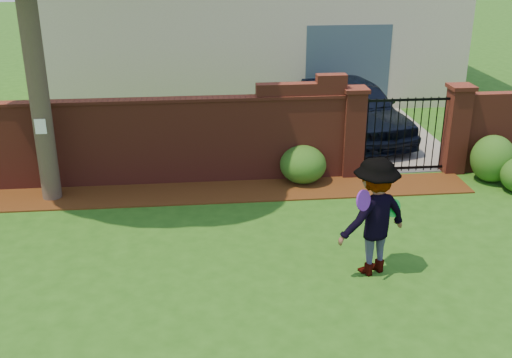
{
  "coord_description": "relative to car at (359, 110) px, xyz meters",
  "views": [
    {
      "loc": [
        -0.81,
        -7.79,
        4.78
      ],
      "look_at": [
        0.13,
        1.4,
        1.05
      ],
      "focal_mm": 43.19,
      "sensor_mm": 36.0,
      "label": 1
    }
  ],
  "objects": [
    {
      "name": "shrub_middle",
      "position": [
        2.02,
        -2.99,
        -0.24
      ],
      "size": [
        0.88,
        0.88,
        0.97
      ],
      "primitive_type": "ellipsoid",
      "color": "#194E17",
      "rests_on": "ground"
    },
    {
      "name": "pillar_left",
      "position": [
        -0.76,
        -2.39,
        0.23
      ],
      "size": [
        0.5,
        0.5,
        1.88
      ],
      "color": "maroon",
      "rests_on": "ground"
    },
    {
      "name": "brick_wall",
      "position": [
        -5.17,
        -2.39,
        0.2
      ],
      "size": [
        8.7,
        0.31,
        2.16
      ],
      "color": "maroon",
      "rests_on": "ground"
    },
    {
      "name": "mulch_bed",
      "position": [
        -4.11,
        -3.05,
        -0.71
      ],
      "size": [
        11.1,
        1.08,
        0.03
      ],
      "primitive_type": "cube",
      "color": "#3C1E0B",
      "rests_on": "ground"
    },
    {
      "name": "man",
      "position": [
        -1.41,
        -6.3,
        0.18
      ],
      "size": [
        1.34,
        1.09,
        1.81
      ],
      "primitive_type": "imported",
      "rotation": [
        0.0,
        0.0,
        3.56
      ],
      "color": "gray",
      "rests_on": "ground"
    },
    {
      "name": "iron_gate",
      "position": [
        0.34,
        -2.39,
        0.12
      ],
      "size": [
        1.78,
        0.03,
        1.6
      ],
      "color": "black",
      "rests_on": "ground"
    },
    {
      "name": "shrub_left",
      "position": [
        -1.83,
        -2.67,
        -0.34
      ],
      "size": [
        0.94,
        0.94,
        0.77
      ],
      "primitive_type": "ellipsoid",
      "color": "#194E17",
      "rests_on": "ground"
    },
    {
      "name": "driveway",
      "position": [
        0.34,
        1.61,
        -0.72
      ],
      "size": [
        3.2,
        8.0,
        0.01
      ],
      "primitive_type": "cube",
      "color": "slate",
      "rests_on": "ground"
    },
    {
      "name": "ground",
      "position": [
        -3.16,
        -6.39,
        -0.73
      ],
      "size": [
        80.0,
        80.0,
        0.01
      ],
      "primitive_type": "cube",
      "color": "#225314",
      "rests_on": "ground"
    },
    {
      "name": "car",
      "position": [
        0.0,
        0.0,
        0.0
      ],
      "size": [
        2.52,
        4.53,
        1.46
      ],
      "primitive_type": "imported",
      "rotation": [
        0.0,
        0.0,
        0.2
      ],
      "color": "black",
      "rests_on": "ground"
    },
    {
      "name": "paper_notice",
      "position": [
        -6.76,
        -3.18,
        0.77
      ],
      "size": [
        0.2,
        0.01,
        0.28
      ],
      "primitive_type": "cube",
      "color": "white",
      "rests_on": "tree"
    },
    {
      "name": "frisbee_purple",
      "position": [
        -1.69,
        -6.59,
        0.59
      ],
      "size": [
        0.29,
        0.26,
        0.3
      ],
      "primitive_type": "cylinder",
      "rotation": [
        1.36,
        0.0,
        0.69
      ],
      "color": "#681CB0",
      "rests_on": "man"
    },
    {
      "name": "pillar_right",
      "position": [
        1.44,
        -2.39,
        0.23
      ],
      "size": [
        0.5,
        0.5,
        1.88
      ],
      "color": "maroon",
      "rests_on": "ground"
    },
    {
      "name": "frisbee_green",
      "position": [
        -1.1,
        -6.17,
        0.25
      ],
      "size": [
        0.27,
        0.2,
        0.28
      ],
      "primitive_type": "cylinder",
      "rotation": [
        1.43,
        0.0,
        0.55
      ],
      "color": "#1ACA4D",
      "rests_on": "man"
    }
  ]
}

